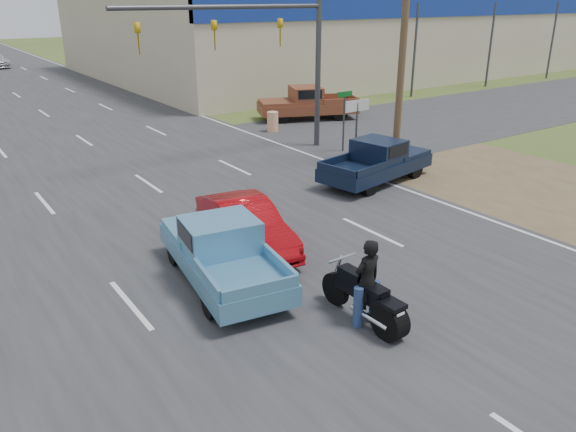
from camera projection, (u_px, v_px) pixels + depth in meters
main_road at (17, 95)px, 38.77m from camera, size 15.00×180.00×0.02m
cross_road at (129, 171)px, 21.96m from camera, size 120.00×10.00×0.02m
dirt_verge at (478, 173)px, 21.69m from camera, size 8.00×18.00×0.01m
big_box_store at (365, 30)px, 54.52m from camera, size 50.00×28.10×6.60m
utility_pole_1 at (404, 26)px, 21.24m from camera, size 2.00×0.28×10.00m
utility_pole_2 at (194, 14)px, 35.00m from camera, size 2.00×0.28×10.00m
utility_pole_3 at (103, 9)px, 48.76m from camera, size 2.00×0.28×10.00m
barrel_0 at (386, 161)px, 21.44m from camera, size 0.56×0.56×1.00m
barrel_1 at (273, 122)px, 28.15m from camera, size 0.56×0.56×1.00m
lane_sign at (357, 116)px, 22.57m from camera, size 1.20×0.08×2.52m
street_name_sign at (344, 115)px, 24.14m from camera, size 0.80×0.08×2.61m
signal_mast at (266, 38)px, 22.54m from camera, size 9.12×0.40×7.00m
red_convertible at (246, 226)px, 14.94m from camera, size 1.91×4.22×1.34m
motorcycle at (368, 301)px, 11.49m from camera, size 0.74×2.42×1.23m
rider at (367, 285)px, 11.42m from camera, size 0.66×0.44×1.79m
blue_pickup at (220, 250)px, 13.27m from camera, size 2.52×4.94×1.56m
navy_pickup at (378, 160)px, 20.48m from camera, size 4.95×2.64×1.56m
brown_pickup at (305, 103)px, 30.88m from camera, size 5.76×3.97×1.78m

